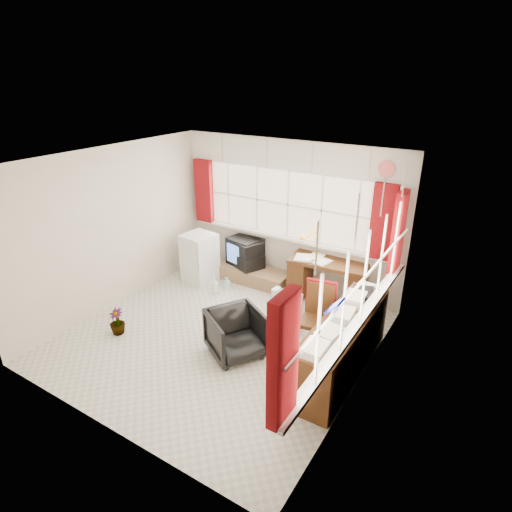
{
  "coord_description": "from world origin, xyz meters",
  "views": [
    {
      "loc": [
        3.14,
        -4.09,
        3.5
      ],
      "look_at": [
        0.26,
        0.55,
        1.11
      ],
      "focal_mm": 30.0,
      "sensor_mm": 36.0,
      "label": 1
    }
  ],
  "objects": [
    {
      "name": "file_tray",
      "position": [
        1.75,
        0.8,
        0.81
      ],
      "size": [
        0.36,
        0.41,
        0.12
      ],
      "primitive_type": "cube",
      "rotation": [
        0.0,
        0.0,
        0.31
      ],
      "color": "black",
      "rests_on": "credenza"
    },
    {
      "name": "credenza",
      "position": [
        1.73,
        0.2,
        0.4
      ],
      "size": [
        0.5,
        2.0,
        0.85
      ],
      "color": "#562914",
      "rests_on": "ground"
    },
    {
      "name": "ground",
      "position": [
        0.0,
        0.0,
        0.0
      ],
      "size": [
        4.0,
        4.0,
        0.0
      ],
      "primitive_type": "plane",
      "color": "beige",
      "rests_on": "ground"
    },
    {
      "name": "window_back",
      "position": [
        0.0,
        1.94,
        0.95
      ],
      "size": [
        3.7,
        0.12,
        3.6
      ],
      "color": "beige",
      "rests_on": "room_walls"
    },
    {
      "name": "curtains",
      "position": [
        0.92,
        0.93,
        1.46
      ],
      "size": [
        3.83,
        3.83,
        1.15
      ],
      "color": "maroon",
      "rests_on": "room_walls"
    },
    {
      "name": "hifi_stack",
      "position": [
        -0.73,
        1.78,
        0.48
      ],
      "size": [
        0.78,
        0.66,
        0.48
      ],
      "color": "black",
      "rests_on": "tv_bench"
    },
    {
      "name": "office_chair",
      "position": [
        0.42,
        -0.21,
        0.32
      ],
      "size": [
        0.94,
        0.94,
        0.63
      ],
      "primitive_type": "imported",
      "rotation": [
        0.0,
        0.0,
        1.02
      ],
      "color": "black",
      "rests_on": "ground"
    },
    {
      "name": "spray_bottle_a",
      "position": [
        -0.83,
        0.99,
        0.15
      ],
      "size": [
        0.14,
        0.14,
        0.3
      ],
      "primitive_type": "imported",
      "rotation": [
        0.0,
        0.0,
        0.26
      ],
      "color": "silver",
      "rests_on": "ground"
    },
    {
      "name": "window_right",
      "position": [
        1.94,
        0.0,
        0.95
      ],
      "size": [
        0.12,
        3.7,
        3.6
      ],
      "color": "beige",
      "rests_on": "room_walls"
    },
    {
      "name": "spray_bottle_b",
      "position": [
        -0.79,
        1.27,
        0.1
      ],
      "size": [
        0.12,
        0.12,
        0.2
      ],
      "primitive_type": "imported",
      "rotation": [
        0.0,
        0.0,
        -0.38
      ],
      "color": "#91D9CB",
      "rests_on": "ground"
    },
    {
      "name": "tv_bench",
      "position": [
        -0.55,
        1.72,
        0.12
      ],
      "size": [
        1.4,
        0.5,
        0.25
      ],
      "primitive_type": "cube",
      "color": "olive",
      "rests_on": "ground"
    },
    {
      "name": "flower_vase",
      "position": [
        -1.3,
        -0.71,
        0.2
      ],
      "size": [
        0.23,
        0.23,
        0.39
      ],
      "primitive_type": "imported",
      "rotation": [
        0.0,
        0.0,
        -0.05
      ],
      "color": "black",
      "rests_on": "ground"
    },
    {
      "name": "mini_fridge",
      "position": [
        -1.37,
        1.28,
        0.43
      ],
      "size": [
        0.57,
        0.58,
        0.87
      ],
      "color": "white",
      "rests_on": "ground"
    },
    {
      "name": "crt_tv",
      "position": [
        -0.76,
        1.84,
        0.5
      ],
      "size": [
        0.65,
        0.61,
        0.5
      ],
      "color": "black",
      "rests_on": "tv_bench"
    },
    {
      "name": "room_walls",
      "position": [
        0.0,
        0.0,
        1.5
      ],
      "size": [
        4.0,
        4.0,
        4.0
      ],
      "color": "beige",
      "rests_on": "ground"
    },
    {
      "name": "desk",
      "position": [
        0.86,
        1.8,
        0.39
      ],
      "size": [
        1.28,
        0.72,
        0.74
      ],
      "color": "#562914",
      "rests_on": "ground"
    },
    {
      "name": "overhead_cabinets",
      "position": [
        0.98,
        0.98,
        2.25
      ],
      "size": [
        3.98,
        3.98,
        0.48
      ],
      "color": "silver",
      "rests_on": "room_walls"
    },
    {
      "name": "radiator",
      "position": [
        0.72,
        0.69,
        0.25
      ],
      "size": [
        0.41,
        0.18,
        0.61
      ],
      "color": "white",
      "rests_on": "ground"
    },
    {
      "name": "task_chair",
      "position": [
        1.27,
        0.47,
        0.52
      ],
      "size": [
        0.47,
        0.5,
        0.99
      ],
      "color": "black",
      "rests_on": "ground"
    },
    {
      "name": "desk_lamp",
      "position": [
        0.56,
        1.96,
        0.99
      ],
      "size": [
        0.16,
        0.14,
        0.4
      ],
      "color": "yellow",
      "rests_on": "desk"
    }
  ]
}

